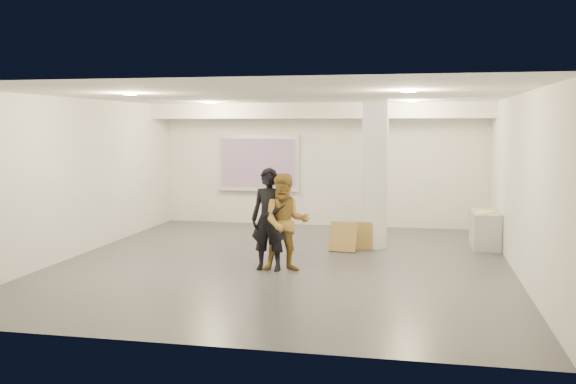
% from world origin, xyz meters
% --- Properties ---
extents(floor, '(8.00, 9.00, 0.01)m').
position_xyz_m(floor, '(0.00, 0.00, 0.00)').
color(floor, '#393C41').
rests_on(floor, ground).
extents(ceiling, '(8.00, 9.00, 0.01)m').
position_xyz_m(ceiling, '(0.00, 0.00, 3.00)').
color(ceiling, silver).
rests_on(ceiling, floor).
extents(wall_back, '(8.00, 0.01, 3.00)m').
position_xyz_m(wall_back, '(0.00, 4.50, 1.50)').
color(wall_back, silver).
rests_on(wall_back, floor).
extents(wall_front, '(8.00, 0.01, 3.00)m').
position_xyz_m(wall_front, '(0.00, -4.50, 1.50)').
color(wall_front, silver).
rests_on(wall_front, floor).
extents(wall_left, '(0.01, 9.00, 3.00)m').
position_xyz_m(wall_left, '(-4.00, 0.00, 1.50)').
color(wall_left, silver).
rests_on(wall_left, floor).
extents(wall_right, '(0.01, 9.00, 3.00)m').
position_xyz_m(wall_right, '(4.00, 0.00, 1.50)').
color(wall_right, silver).
rests_on(wall_right, floor).
extents(soffit_band, '(8.00, 1.10, 0.36)m').
position_xyz_m(soffit_band, '(0.00, 3.95, 2.82)').
color(soffit_band, white).
rests_on(soffit_band, ceiling).
extents(downlight_nw, '(0.22, 0.22, 0.02)m').
position_xyz_m(downlight_nw, '(-2.20, 2.50, 2.98)').
color(downlight_nw, '#FFEB93').
rests_on(downlight_nw, ceiling).
extents(downlight_ne, '(0.22, 0.22, 0.02)m').
position_xyz_m(downlight_ne, '(2.20, 2.50, 2.98)').
color(downlight_ne, '#FFEB93').
rests_on(downlight_ne, ceiling).
extents(downlight_sw, '(0.22, 0.22, 0.02)m').
position_xyz_m(downlight_sw, '(-2.20, -1.50, 2.98)').
color(downlight_sw, '#FFEB93').
rests_on(downlight_sw, ceiling).
extents(downlight_se, '(0.22, 0.22, 0.02)m').
position_xyz_m(downlight_se, '(2.20, -1.50, 2.98)').
color(downlight_se, '#FFEB93').
rests_on(downlight_se, ceiling).
extents(column, '(0.52, 0.52, 3.00)m').
position_xyz_m(column, '(1.50, 1.80, 1.50)').
color(column, silver).
rests_on(column, floor).
extents(projection_screen, '(2.10, 0.13, 1.42)m').
position_xyz_m(projection_screen, '(-1.60, 4.45, 1.53)').
color(projection_screen, silver).
rests_on(projection_screen, wall_back).
extents(credenza, '(0.53, 1.26, 0.73)m').
position_xyz_m(credenza, '(3.72, 2.33, 0.37)').
color(credenza, '#9A9C9F').
rests_on(credenza, floor).
extents(papers_stack, '(0.28, 0.33, 0.02)m').
position_xyz_m(papers_stack, '(3.68, 2.11, 0.74)').
color(papers_stack, white).
rests_on(papers_stack, credenza).
extents(postit_pad, '(0.25, 0.31, 0.03)m').
position_xyz_m(postit_pad, '(3.77, 2.16, 0.75)').
color(postit_pad, yellow).
rests_on(postit_pad, credenza).
extents(cardboard_back, '(0.52, 0.15, 0.56)m').
position_xyz_m(cardboard_back, '(1.24, 1.52, 0.28)').
color(cardboard_back, olive).
rests_on(cardboard_back, floor).
extents(cardboard_front, '(0.56, 0.30, 0.58)m').
position_xyz_m(cardboard_front, '(0.94, 1.26, 0.29)').
color(cardboard_front, olive).
rests_on(cardboard_front, floor).
extents(woman, '(0.67, 0.46, 1.76)m').
position_xyz_m(woman, '(-0.12, -0.61, 0.88)').
color(woman, black).
rests_on(woman, floor).
extents(man, '(0.95, 0.82, 1.67)m').
position_xyz_m(man, '(0.17, -0.63, 0.84)').
color(man, olive).
rests_on(man, floor).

